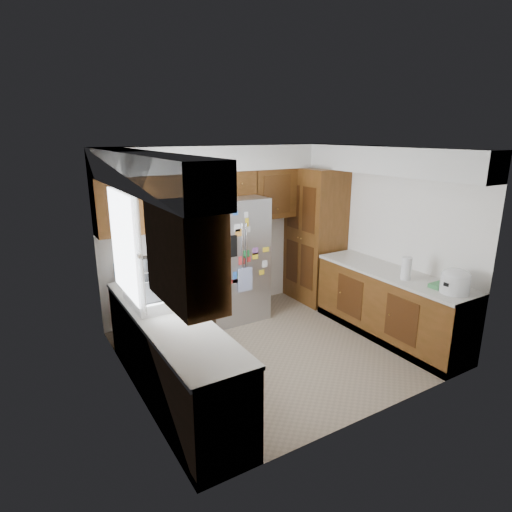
# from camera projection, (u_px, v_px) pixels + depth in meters

# --- Properties ---
(floor) EXTENTS (3.60, 3.60, 0.00)m
(floor) POSITION_uv_depth(u_px,v_px,m) (276.00, 349.00, 5.49)
(floor) COLOR gray
(floor) RESTS_ON ground
(room_shell) EXTENTS (3.64, 3.24, 2.52)m
(room_shell) POSITION_uv_depth(u_px,v_px,m) (255.00, 205.00, 5.23)
(room_shell) COLOR white
(room_shell) RESTS_ON ground
(left_counter_run) EXTENTS (1.36, 3.20, 0.92)m
(left_counter_run) POSITION_uv_depth(u_px,v_px,m) (173.00, 344.00, 4.72)
(left_counter_run) COLOR #492C0E
(left_counter_run) RESTS_ON ground
(right_counter_run) EXTENTS (0.63, 2.25, 0.92)m
(right_counter_run) POSITION_uv_depth(u_px,v_px,m) (390.00, 307.00, 5.73)
(right_counter_run) COLOR #492C0E
(right_counter_run) RESTS_ON ground
(pantry) EXTENTS (0.60, 0.90, 2.15)m
(pantry) POSITION_uv_depth(u_px,v_px,m) (315.00, 236.00, 6.88)
(pantry) COLOR #492C0E
(pantry) RESTS_ON ground
(fridge) EXTENTS (0.90, 0.79, 1.80)m
(fridge) POSITION_uv_depth(u_px,v_px,m) (231.00, 259.00, 6.23)
(fridge) COLOR gray
(fridge) RESTS_ON ground
(bridge_cabinet) EXTENTS (0.96, 0.34, 0.35)m
(bridge_cabinet) POSITION_uv_depth(u_px,v_px,m) (223.00, 183.00, 6.12)
(bridge_cabinet) COLOR #492C0E
(bridge_cabinet) RESTS_ON fridge
(fridge_top_items) EXTENTS (0.85, 0.35, 0.27)m
(fridge_top_items) POSITION_uv_depth(u_px,v_px,m) (228.00, 162.00, 6.03)
(fridge_top_items) COLOR #114399
(fridge_top_items) RESTS_ON bridge_cabinet
(sink_assembly) EXTENTS (0.52, 0.70, 0.37)m
(sink_assembly) POSITION_uv_depth(u_px,v_px,m) (156.00, 297.00, 4.55)
(sink_assembly) COLOR white
(sink_assembly) RESTS_ON left_counter_run
(left_counter_clutter) EXTENTS (0.35, 0.81, 0.38)m
(left_counter_clutter) POSITION_uv_depth(u_px,v_px,m) (138.00, 272.00, 5.15)
(left_counter_clutter) COLOR black
(left_counter_clutter) RESTS_ON left_counter_run
(rice_cooker) EXTENTS (0.33, 0.32, 0.28)m
(rice_cooker) POSITION_uv_depth(u_px,v_px,m) (455.00, 280.00, 4.82)
(rice_cooker) COLOR white
(rice_cooker) RESTS_ON right_counter_run
(paper_towel) EXTENTS (0.13, 0.13, 0.28)m
(paper_towel) POSITION_uv_depth(u_px,v_px,m) (406.00, 268.00, 5.26)
(paper_towel) COLOR white
(paper_towel) RESTS_ON right_counter_run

